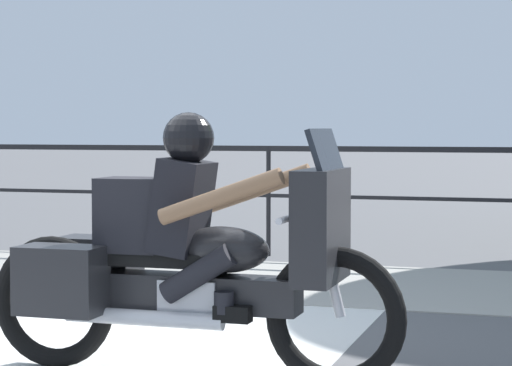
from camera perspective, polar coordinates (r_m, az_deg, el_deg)
name	(u,v)px	position (r m, az deg, el deg)	size (l,w,h in m)	color
ground_plane	(36,357)	(6.40, -12.47, -9.70)	(120.00, 120.00, 0.00)	#565659
sidewalk_band	(218,278)	(9.45, -2.21, -5.42)	(44.00, 2.40, 0.01)	#99968E
crosswalk_band	(10,363)	(6.26, -13.89, -9.97)	(3.72, 6.00, 0.01)	silver
fence_railing	(269,169)	(10.98, 0.72, 0.78)	(36.00, 0.05, 1.22)	black
motorcycle	(185,258)	(5.65, -4.10, -4.29)	(2.48, 0.76, 1.50)	black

